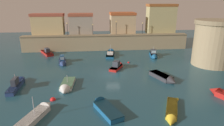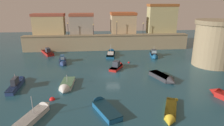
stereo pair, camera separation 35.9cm
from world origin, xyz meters
TOP-DOWN VIEW (x-y plane):
  - ground_plane at (0.00, 0.00)m, footprint 107.38×107.38m
  - quay_wall at (0.00, 18.93)m, footprint 44.85×2.37m
  - old_town_backdrop at (1.20, 22.20)m, footprint 40.25×5.78m
  - fortress_tower at (21.34, 3.59)m, footprint 8.59×8.59m
  - quay_lamp_0 at (-10.30, 18.93)m, footprint 0.32×0.32m
  - quay_lamp_1 at (-3.60, 18.93)m, footprint 0.32×0.32m
  - quay_lamp_2 at (2.74, 18.93)m, footprint 0.32×0.32m
  - quay_lamp_3 at (10.00, 18.93)m, footprint 0.32×0.32m
  - moored_boat_0 at (-10.38, 7.49)m, footprint 2.36×5.69m
  - moored_boat_1 at (1.21, 3.43)m, footprint 3.64×5.15m
  - moored_boat_3 at (0.76, 13.91)m, footprint 2.79×7.48m
  - moored_boat_4 at (11.00, 10.71)m, footprint 2.24×5.46m
  - moored_boat_5 at (-15.86, -4.08)m, footprint 1.38×7.15m
  - moored_boat_6 at (5.60, -14.37)m, footprint 3.70×6.36m
  - moored_boat_7 at (8.58, -3.74)m, footprint 3.76×6.10m
  - moored_boat_8 at (-7.94, -5.58)m, footprint 2.16×5.90m
  - moored_boat_9 at (-2.43, -12.34)m, footprint 4.03×6.21m
  - moored_boat_11 at (-10.30, -12.88)m, footprint 3.50×6.17m
  - moored_boat_12 at (-15.93, 16.68)m, footprint 4.85×7.13m
  - mooring_buoy_0 at (4.09, 6.61)m, footprint 0.46×0.46m
  - mooring_buoy_1 at (-9.35, -9.24)m, footprint 0.78×0.78m
  - mooring_buoy_2 at (7.82, -10.79)m, footprint 0.51×0.51m

SIDE VIEW (x-z plane):
  - ground_plane at x=0.00m, z-range 0.00..0.00m
  - mooring_buoy_0 at x=4.09m, z-range -0.23..0.23m
  - mooring_buoy_1 at x=-9.35m, z-range -0.39..0.39m
  - mooring_buoy_2 at x=7.82m, z-range -0.26..0.26m
  - moored_boat_6 at x=5.60m, z-range -0.36..0.87m
  - moored_boat_8 at x=-7.94m, z-range -0.91..1.51m
  - moored_boat_11 at x=-10.30m, z-range -1.29..1.96m
  - moored_boat_3 at x=0.76m, z-range -1.35..2.04m
  - moored_boat_9 at x=-2.43m, z-range -0.48..1.23m
  - moored_boat_7 at x=8.58m, z-range -0.42..1.22m
  - moored_boat_0 at x=-10.38m, z-range -0.74..1.59m
  - moored_boat_12 at x=-15.93m, z-range -0.59..1.50m
  - moored_boat_1 at x=1.21m, z-range -0.55..1.50m
  - moored_boat_5 at x=-15.86m, z-range -0.75..1.75m
  - moored_boat_4 at x=11.00m, z-range -0.91..1.97m
  - quay_wall at x=0.00m, z-range 0.02..4.23m
  - fortress_tower at x=21.34m, z-range 0.06..9.51m
  - quay_lamp_1 at x=-3.60m, z-range 4.74..7.67m
  - quay_lamp_3 at x=10.00m, z-range 4.76..7.91m
  - quay_lamp_0 at x=-10.30m, z-range 4.77..8.12m
  - quay_lamp_2 at x=2.74m, z-range 4.79..8.41m
  - old_town_backdrop at x=1.20m, z-range 3.15..11.38m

